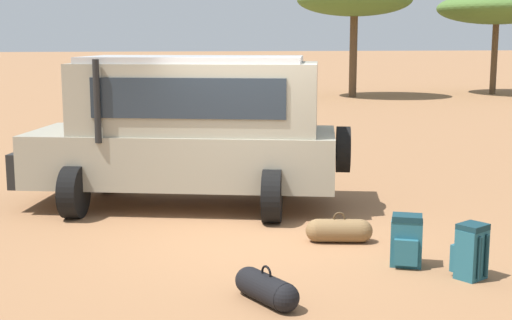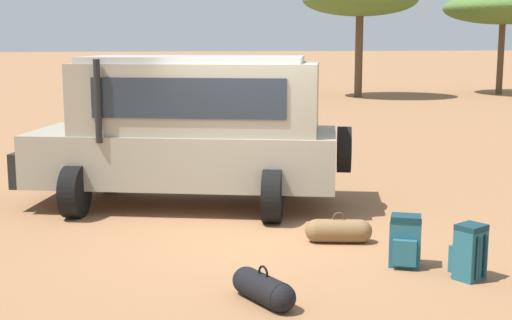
# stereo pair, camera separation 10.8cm
# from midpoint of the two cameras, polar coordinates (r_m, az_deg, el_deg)

# --- Properties ---
(ground_plane) EXTENTS (320.00, 320.00, 0.00)m
(ground_plane) POSITION_cam_midpoint_polar(r_m,az_deg,el_deg) (9.97, -0.37, -6.10)
(ground_plane) COLOR #936642
(safari_vehicle) EXTENTS (5.46, 3.59, 2.44)m
(safari_vehicle) POSITION_cam_midpoint_polar(r_m,az_deg,el_deg) (11.60, -5.61, 2.60)
(safari_vehicle) COLOR gray
(safari_vehicle) RESTS_ON ground_plane
(backpack_beside_front_wheel) EXTENTS (0.41, 0.43, 0.64)m
(backpack_beside_front_wheel) POSITION_cam_midpoint_polar(r_m,az_deg,el_deg) (8.53, 16.45, -7.06)
(backpack_beside_front_wheel) COLOR #235B6B
(backpack_beside_front_wheel) RESTS_ON ground_plane
(backpack_cluster_center) EXTENTS (0.45, 0.45, 0.63)m
(backpack_cluster_center) POSITION_cam_midpoint_polar(r_m,az_deg,el_deg) (8.80, 11.60, -6.39)
(backpack_cluster_center) COLOR #235B6B
(backpack_cluster_center) RESTS_ON ground_plane
(duffel_bag_low_black_case) EXTENTS (0.89, 0.45, 0.42)m
(duffel_bag_low_black_case) POSITION_cam_midpoint_polar(r_m,az_deg,el_deg) (9.70, 6.35, -5.63)
(duffel_bag_low_black_case) COLOR brown
(duffel_bag_low_black_case) RESTS_ON ground_plane
(duffel_bag_soft_canvas) EXTENTS (0.55, 0.88, 0.40)m
(duffel_bag_soft_canvas) POSITION_cam_midpoint_polar(r_m,az_deg,el_deg) (7.50, 0.41, -10.25)
(duffel_bag_soft_canvas) COLOR black
(duffel_bag_soft_canvas) RESTS_ON ground_plane
(acacia_tree_left_mid) EXTENTS (5.41, 5.25, 5.34)m
(acacia_tree_left_mid) POSITION_cam_midpoint_polar(r_m,az_deg,el_deg) (34.44, 7.79, 12.56)
(acacia_tree_left_mid) COLOR brown
(acacia_tree_left_mid) RESTS_ON ground_plane
(acacia_tree_centre_back) EXTENTS (5.75, 6.18, 5.03)m
(acacia_tree_centre_back) POSITION_cam_midpoint_polar(r_m,az_deg,el_deg) (37.87, 18.64, 11.42)
(acacia_tree_centre_back) COLOR brown
(acacia_tree_centre_back) RESTS_ON ground_plane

